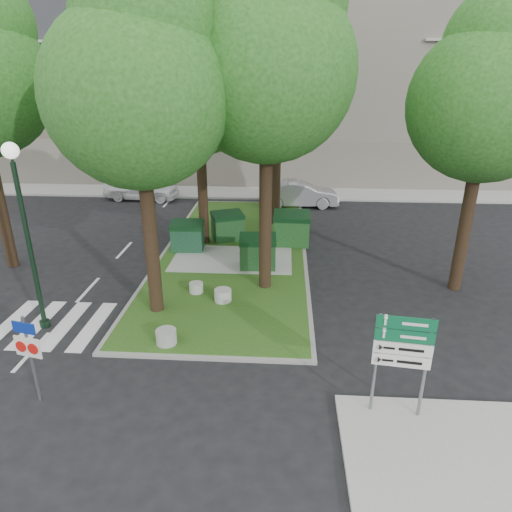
# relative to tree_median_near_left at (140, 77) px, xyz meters

# --- Properties ---
(ground) EXTENTS (120.00, 120.00, 0.00)m
(ground) POSITION_rel_tree_median_near_left_xyz_m (1.41, -2.56, -7.32)
(ground) COLOR black
(ground) RESTS_ON ground
(median_island) EXTENTS (6.00, 16.00, 0.12)m
(median_island) POSITION_rel_tree_median_near_left_xyz_m (1.91, 5.44, -7.26)
(median_island) COLOR #234E16
(median_island) RESTS_ON ground
(median_kerb) EXTENTS (6.30, 16.30, 0.10)m
(median_kerb) POSITION_rel_tree_median_near_left_xyz_m (1.91, 5.44, -7.27)
(median_kerb) COLOR gray
(median_kerb) RESTS_ON ground
(sidewalk_corner) EXTENTS (5.00, 4.00, 0.12)m
(sidewalk_corner) POSITION_rel_tree_median_near_left_xyz_m (7.91, -6.06, -7.26)
(sidewalk_corner) COLOR #999993
(sidewalk_corner) RESTS_ON ground
(building_sidewalk) EXTENTS (42.00, 3.00, 0.12)m
(building_sidewalk) POSITION_rel_tree_median_near_left_xyz_m (1.41, 15.94, -7.26)
(building_sidewalk) COLOR #999993
(building_sidewalk) RESTS_ON ground
(zebra_crossing) EXTENTS (5.00, 3.00, 0.01)m
(zebra_crossing) POSITION_rel_tree_median_near_left_xyz_m (-2.34, -1.06, -7.31)
(zebra_crossing) COLOR silver
(zebra_crossing) RESTS_ON ground
(apartment_building) EXTENTS (41.00, 12.00, 16.00)m
(apartment_building) POSITION_rel_tree_median_near_left_xyz_m (1.41, 23.44, 0.68)
(apartment_building) COLOR #BAAC8B
(apartment_building) RESTS_ON ground
(tree_median_near_left) EXTENTS (5.20, 5.20, 10.53)m
(tree_median_near_left) POSITION_rel_tree_median_near_left_xyz_m (0.00, 0.00, 0.00)
(tree_median_near_left) COLOR black
(tree_median_near_left) RESTS_ON ground
(tree_median_near_right) EXTENTS (5.60, 5.60, 11.46)m
(tree_median_near_right) POSITION_rel_tree_median_near_left_xyz_m (3.50, 2.00, 0.67)
(tree_median_near_right) COLOR black
(tree_median_near_right) RESTS_ON ground
(tree_median_mid) EXTENTS (4.80, 4.80, 9.99)m
(tree_median_mid) POSITION_rel_tree_median_near_left_xyz_m (0.50, 6.50, -0.34)
(tree_median_mid) COLOR black
(tree_median_mid) RESTS_ON ground
(tree_median_far) EXTENTS (5.80, 5.80, 11.93)m
(tree_median_far) POSITION_rel_tree_median_near_left_xyz_m (3.70, 9.50, 1.00)
(tree_median_far) COLOR black
(tree_median_far) RESTS_ON ground
(tree_street_right) EXTENTS (5.00, 5.00, 10.06)m
(tree_street_right) POSITION_rel_tree_median_near_left_xyz_m (10.50, 2.50, -0.33)
(tree_street_right) COLOR black
(tree_street_right) RESTS_ON ground
(dumpster_a) EXTENTS (1.46, 1.06, 1.31)m
(dumpster_a) POSITION_rel_tree_median_near_left_xyz_m (-0.16, 5.41, -6.57)
(dumpster_a) COLOR #0F371F
(dumpster_a) RESTS_ON median_island
(dumpster_b) EXTENTS (1.71, 1.48, 1.33)m
(dumpster_b) POSITION_rel_tree_median_near_left_xyz_m (1.44, 6.86, -6.56)
(dumpster_b) COLOR #113C15
(dumpster_b) RESTS_ON median_island
(dumpster_c) EXTENTS (1.50, 1.09, 1.35)m
(dumpster_c) POSITION_rel_tree_median_near_left_xyz_m (3.04, 3.66, -6.55)
(dumpster_c) COLOR #103612
(dumpster_c) RESTS_ON median_island
(dumpster_d) EXTENTS (1.67, 1.20, 1.52)m
(dumpster_d) POSITION_rel_tree_median_near_left_xyz_m (4.41, 6.40, -6.47)
(dumpster_d) COLOR #164717
(dumpster_d) RESTS_ON median_island
(bollard_left) EXTENTS (0.60, 0.60, 0.43)m
(bollard_left) POSITION_rel_tree_median_near_left_xyz_m (0.73, -2.06, -6.98)
(bollard_left) COLOR gray
(bollard_left) RESTS_ON median_island
(bollard_right) EXTENTS (0.59, 0.59, 0.42)m
(bollard_right) POSITION_rel_tree_median_near_left_xyz_m (2.02, 0.67, -6.99)
(bollard_right) COLOR #A8A8A2
(bollard_right) RESTS_ON median_island
(bollard_mid) EXTENTS (0.50, 0.50, 0.36)m
(bollard_mid) POSITION_rel_tree_median_near_left_xyz_m (0.98, 1.27, -7.02)
(bollard_mid) COLOR #A8A7A3
(bollard_mid) RESTS_ON median_island
(litter_bin) EXTENTS (0.39, 0.39, 0.69)m
(litter_bin) POSITION_rel_tree_median_near_left_xyz_m (3.39, 9.82, -6.85)
(litter_bin) COLOR #D6E61B
(litter_bin) RESTS_ON median_island
(street_lamp) EXTENTS (0.45, 0.45, 5.71)m
(street_lamp) POSITION_rel_tree_median_near_left_xyz_m (-3.38, -1.18, -3.73)
(street_lamp) COLOR black
(street_lamp) RESTS_ON ground
(traffic_sign_pole) EXTENTS (0.69, 0.19, 2.33)m
(traffic_sign_pole) POSITION_rel_tree_median_near_left_xyz_m (-1.80, -4.56, -5.82)
(traffic_sign_pole) COLOR slate
(traffic_sign_pole) RESTS_ON ground
(directional_sign) EXTENTS (1.26, 0.22, 2.52)m
(directional_sign) POSITION_rel_tree_median_near_left_xyz_m (6.72, -4.56, -5.52)
(directional_sign) COLOR slate
(directional_sign) RESTS_ON sidewalk_corner
(car_white) EXTENTS (4.71, 2.25, 1.55)m
(car_white) POSITION_rel_tree_median_near_left_xyz_m (-4.84, 14.11, -6.54)
(car_white) COLOR silver
(car_white) RESTS_ON ground
(car_silver) EXTENTS (4.66, 1.93, 1.50)m
(car_silver) POSITION_rel_tree_median_near_left_xyz_m (4.91, 13.12, -6.57)
(car_silver) COLOR #9C9DA3
(car_silver) RESTS_ON ground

